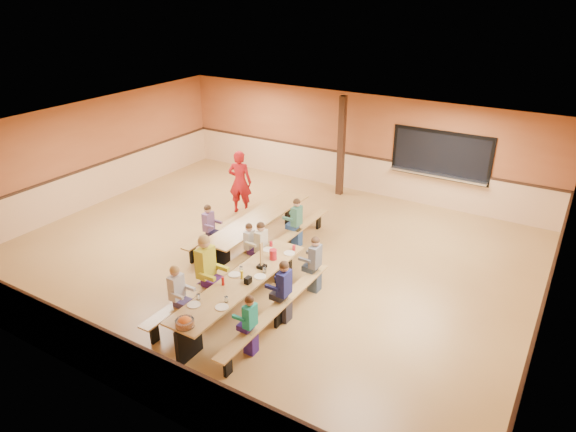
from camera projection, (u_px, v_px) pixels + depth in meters
The scene contains 23 objects.
ground at pixel (266, 254), 12.29m from camera, with size 12.00×12.00×0.00m, color olive.
room_envelope at pixel (265, 228), 12.01m from camera, with size 12.04×10.04×3.02m.
kitchen_pass_through at pixel (441, 157), 14.31m from camera, with size 2.78×0.28×1.38m.
structural_post at pixel (341, 147), 15.18m from camera, with size 0.18×0.18×3.00m, color black.
cafeteria_table_main at pixel (242, 290), 9.91m from camera, with size 1.91×3.70×0.74m.
cafeteria_table_second at pixel (259, 225), 12.56m from camera, with size 1.91×3.70×0.74m.
seated_child_white_left at pixel (177, 296), 9.57m from camera, with size 0.38×0.31×1.24m, color silver, non-canonical shape.
seated_adult_yellow at pixel (206, 270), 10.18m from camera, with size 0.50×0.41×1.49m, color gold, non-canonical shape.
seated_child_grey_left at pixel (250, 247), 11.41m from camera, with size 0.33×0.27×1.14m, color silver, non-canonical shape.
seated_child_teal_right at pixel (250, 325), 8.82m from camera, with size 0.34×0.28×1.15m, color teal, non-canonical shape.
seated_child_navy_right at pixel (284, 292), 9.66m from camera, with size 0.40×0.33×1.27m, color navy, non-canonical shape.
seated_child_char_right at pixel (315, 265), 10.62m from camera, with size 0.38×0.31×1.24m, color #565961, non-canonical shape.
seated_child_purple_sec at pixel (209, 229), 12.20m from camera, with size 0.36×0.30×1.20m, color slate, non-canonical shape.
seated_child_green_sec at pixel (297, 223), 12.44m from camera, with size 0.38×0.31×1.24m, color #38715A, non-canonical shape.
seated_child_tan_sec at pixel (261, 249), 11.24m from camera, with size 0.39×0.32×1.24m, color beige, non-canonical shape.
standing_woman at pixel (240, 182), 14.20m from camera, with size 0.66×0.43×1.80m, color #A41215.
punch_pitcher at pixel (273, 255), 10.53m from camera, with size 0.16×0.16×0.22m, color red.
chip_bowl at pixel (185, 322), 8.50m from camera, with size 0.32×0.32×0.15m, color orange, non-canonical shape.
napkin_dispenser at pixel (248, 280), 9.71m from camera, with size 0.10×0.14×0.13m, color black.
condiment_mustard at pixel (242, 275), 9.86m from camera, with size 0.06×0.06×0.17m, color yellow.
condiment_ketchup at pixel (223, 281), 9.64m from camera, with size 0.06×0.06×0.17m, color #B2140F.
table_paddle at pixel (262, 262), 10.21m from camera, with size 0.16×0.16×0.56m.
place_settings at pixel (241, 278), 9.80m from camera, with size 0.65×3.30×0.11m, color beige, non-canonical shape.
Camera 1 is at (6.04, -8.96, 5.96)m, focal length 32.00 mm.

